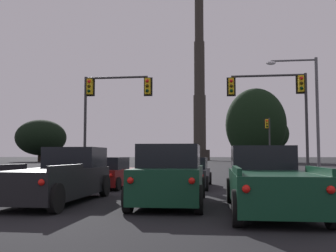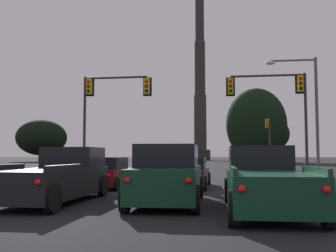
# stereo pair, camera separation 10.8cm
# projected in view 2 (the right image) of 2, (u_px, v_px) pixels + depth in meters

# --- Properties ---
(suv_center_lane_second) EXTENTS (2.23, 4.95, 1.86)m
(suv_center_lane_second) POSITION_uv_depth(u_px,v_px,m) (168.00, 175.00, 12.32)
(suv_center_lane_second) COLOR #0F3823
(suv_center_lane_second) RESTS_ON ground_plane
(hatchback_left_lane_front) EXTENTS (2.04, 4.16, 1.44)m
(hatchback_left_lane_front) POSITION_uv_depth(u_px,v_px,m) (108.00, 174.00, 18.44)
(hatchback_left_lane_front) COLOR maroon
(hatchback_left_lane_front) RESTS_ON ground_plane
(pickup_truck_left_lane_second) EXTENTS (2.19, 5.51, 1.82)m
(pickup_truck_left_lane_second) POSITION_uv_depth(u_px,v_px,m) (57.00, 177.00, 12.95)
(pickup_truck_left_lane_second) COLOR black
(pickup_truck_left_lane_second) RESTS_ON ground_plane
(pickup_truck_right_lane_second) EXTENTS (2.24, 5.53, 1.82)m
(pickup_truck_right_lane_second) POSITION_uv_depth(u_px,v_px,m) (265.00, 182.00, 10.82)
(pickup_truck_right_lane_second) COLOR #0F3823
(pickup_truck_right_lane_second) RESTS_ON ground_plane
(sedan_center_lane_front) EXTENTS (2.02, 4.72, 1.43)m
(sedan_center_lane_front) POSITION_uv_depth(u_px,v_px,m) (188.00, 173.00, 18.85)
(sedan_center_lane_front) COLOR #232328
(sedan_center_lane_front) RESTS_ON ground_plane
(traffic_light_far_right) EXTENTS (0.78, 0.50, 5.85)m
(traffic_light_far_right) POSITION_uv_depth(u_px,v_px,m) (268.00, 135.00, 45.58)
(traffic_light_far_right) COLOR #2D2D30
(traffic_light_far_right) RESTS_ON ground_plane
(traffic_light_overhead_left) EXTENTS (4.74, 0.50, 6.80)m
(traffic_light_overhead_left) POSITION_uv_depth(u_px,v_px,m) (105.00, 101.00, 26.18)
(traffic_light_overhead_left) COLOR #2D2D30
(traffic_light_overhead_left) RESTS_ON ground_plane
(traffic_light_overhead_right) EXTENTS (5.15, 0.50, 6.73)m
(traffic_light_overhead_right) POSITION_uv_depth(u_px,v_px,m) (280.00, 99.00, 25.00)
(traffic_light_overhead_right) COLOR #2D2D30
(traffic_light_overhead_right) RESTS_ON ground_plane
(street_lamp) EXTENTS (3.29, 0.36, 7.89)m
(street_lamp) POSITION_uv_depth(u_px,v_px,m) (308.00, 103.00, 25.41)
(street_lamp) COLOR #56565B
(street_lamp) RESTS_ON ground_plane
(smokestack) EXTENTS (5.78, 5.78, 50.87)m
(smokestack) POSITION_uv_depth(u_px,v_px,m) (200.00, 92.00, 114.84)
(smokestack) COLOR #2B2722
(smokestack) RESTS_ON ground_plane
(treeline_far_right) EXTENTS (10.05, 9.04, 10.08)m
(treeline_far_right) POSITION_uv_depth(u_px,v_px,m) (266.00, 134.00, 84.39)
(treeline_far_right) COLOR black
(treeline_far_right) RESTS_ON ground_plane
(treeline_far_left) EXTENTS (12.30, 11.07, 15.24)m
(treeline_far_left) POSITION_uv_depth(u_px,v_px,m) (256.00, 125.00, 80.44)
(treeline_far_left) COLOR black
(treeline_far_left) RESTS_ON ground_plane
(treeline_left_mid) EXTENTS (11.99, 10.79, 9.90)m
(treeline_left_mid) POSITION_uv_depth(u_px,v_px,m) (41.00, 138.00, 92.93)
(treeline_left_mid) COLOR black
(treeline_left_mid) RESTS_ON ground_plane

